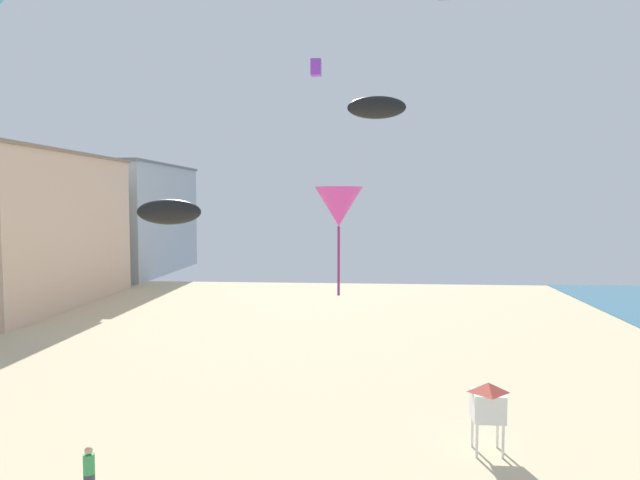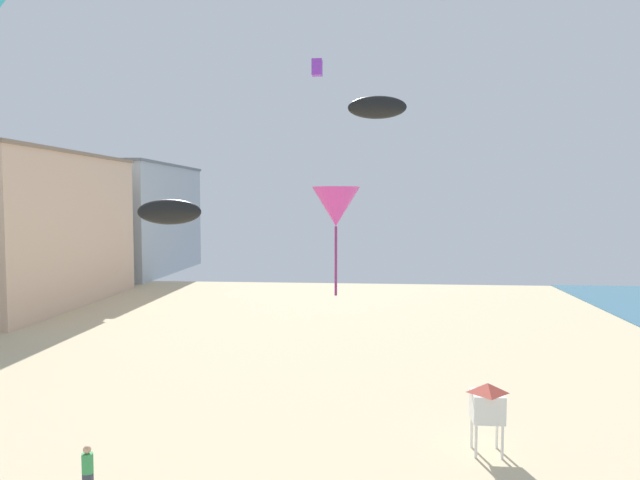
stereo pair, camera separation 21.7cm
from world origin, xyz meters
TOP-DOWN VIEW (x-y plane):
  - boardwalk_hotel_far at (-27.67, 68.14)m, footprint 16.88×22.31m
  - kite_flyer at (-3.06, 12.33)m, footprint 0.34×0.34m
  - lifeguard_stand at (9.57, 16.69)m, footprint 1.10×1.10m
  - kite_black_parafoil at (5.65, 23.21)m, footprint 2.70×0.75m
  - kite_black_parafoil_2 at (-3.05, 19.84)m, footprint 2.76×0.77m
  - kite_purple_box at (2.50, 27.20)m, footprint 0.54×0.54m
  - kite_magenta_delta at (4.46, 11.88)m, footprint 1.32×1.32m

SIDE VIEW (x-z plane):
  - kite_flyer at x=-3.06m, z-range 0.10..1.74m
  - lifeguard_stand at x=9.57m, z-range 0.56..3.11m
  - boardwalk_hotel_far at x=-27.67m, z-range 0.01..13.69m
  - kite_black_parafoil_2 at x=-3.05m, z-range 8.01..9.08m
  - kite_magenta_delta at x=4.46m, z-range 7.33..10.33m
  - kite_black_parafoil at x=5.65m, z-range 12.77..13.82m
  - kite_purple_box at x=2.50m, z-range 15.63..16.48m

